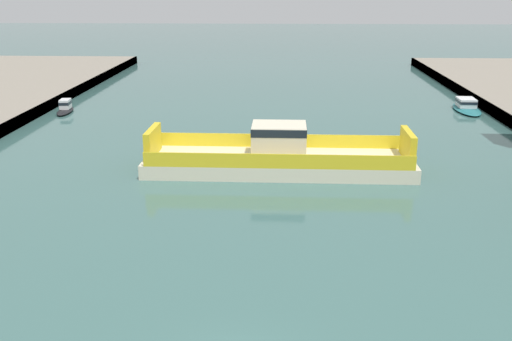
# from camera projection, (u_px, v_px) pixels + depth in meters

# --- Properties ---
(chain_ferry) EXTENTS (20.95, 6.28, 3.73)m
(chain_ferry) POSITION_uv_depth(u_px,v_px,m) (279.00, 157.00, 46.58)
(chain_ferry) COLOR beige
(chain_ferry) RESTS_ON ground
(moored_boat_mid_left) EXTENTS (2.04, 5.06, 1.47)m
(moored_boat_mid_left) POSITION_uv_depth(u_px,v_px,m) (65.00, 108.00, 67.70)
(moored_boat_mid_left) COLOR black
(moored_boat_mid_left) RESTS_ON ground
(moored_boat_mid_right) EXTENTS (3.03, 7.66, 1.37)m
(moored_boat_mid_right) POSITION_uv_depth(u_px,v_px,m) (466.00, 106.00, 68.77)
(moored_boat_mid_right) COLOR #237075
(moored_boat_mid_right) RESTS_ON ground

